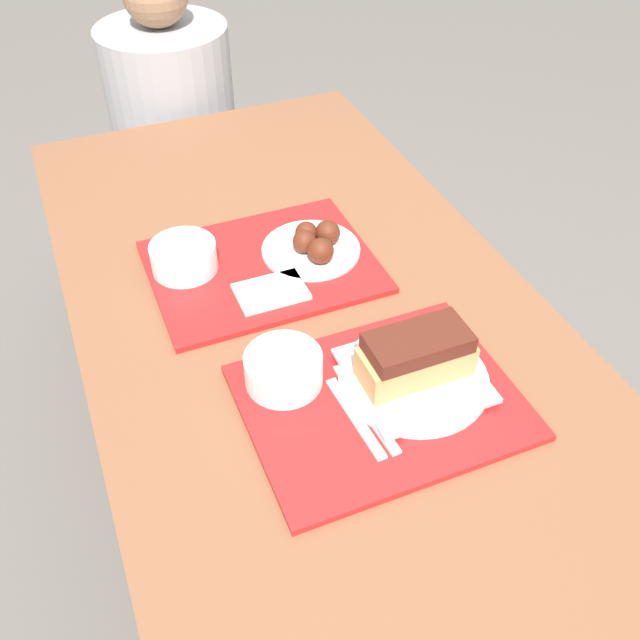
% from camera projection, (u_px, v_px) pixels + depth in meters
% --- Properties ---
extents(ground_plane, '(12.00, 12.00, 0.00)m').
position_uv_depth(ground_plane, '(321.00, 555.00, 1.76)').
color(ground_plane, '#605B56').
extents(picnic_table, '(0.81, 1.72, 0.77)m').
position_uv_depth(picnic_table, '(321.00, 366.00, 1.31)').
color(picnic_table, brown).
rests_on(picnic_table, ground_plane).
extents(picnic_bench_far, '(0.77, 0.28, 0.43)m').
position_uv_depth(picnic_bench_far, '(192.00, 208.00, 2.26)').
color(picnic_bench_far, brown).
rests_on(picnic_bench_far, ground_plane).
extents(tray_near, '(0.42, 0.33, 0.01)m').
position_uv_depth(tray_near, '(381.00, 402.00, 1.11)').
color(tray_near, red).
rests_on(tray_near, picnic_table).
extents(tray_far, '(0.42, 0.33, 0.01)m').
position_uv_depth(tray_far, '(263.00, 267.00, 1.36)').
color(tray_far, red).
rests_on(tray_far, picnic_table).
extents(bowl_coleslaw_near, '(0.12, 0.12, 0.05)m').
position_uv_depth(bowl_coleslaw_near, '(283.00, 368.00, 1.11)').
color(bowl_coleslaw_near, white).
rests_on(bowl_coleslaw_near, tray_near).
extents(brisket_sandwich_plate, '(0.24, 0.24, 0.10)m').
position_uv_depth(brisket_sandwich_plate, '(415.00, 364.00, 1.11)').
color(brisket_sandwich_plate, white).
rests_on(brisket_sandwich_plate, tray_near).
extents(plastic_fork_near, '(0.03, 0.17, 0.00)m').
position_uv_depth(plastic_fork_near, '(355.00, 418.00, 1.07)').
color(plastic_fork_near, white).
rests_on(plastic_fork_near, tray_near).
extents(plastic_knife_near, '(0.03, 0.17, 0.00)m').
position_uv_depth(plastic_knife_near, '(368.00, 413.00, 1.08)').
color(plastic_knife_near, white).
rests_on(plastic_knife_near, tray_near).
extents(condiment_packet, '(0.04, 0.03, 0.01)m').
position_uv_depth(condiment_packet, '(346.00, 371.00, 1.14)').
color(condiment_packet, '#A59E93').
rests_on(condiment_packet, tray_near).
extents(bowl_coleslaw_far, '(0.12, 0.12, 0.05)m').
position_uv_depth(bowl_coleslaw_far, '(184.00, 256.00, 1.32)').
color(bowl_coleslaw_far, white).
rests_on(bowl_coleslaw_far, tray_far).
extents(wings_plate_far, '(0.19, 0.19, 0.06)m').
position_uv_depth(wings_plate_far, '(314.00, 244.00, 1.37)').
color(wings_plate_far, white).
rests_on(wings_plate_far, tray_far).
extents(napkin_far, '(0.13, 0.09, 0.01)m').
position_uv_depth(napkin_far, '(271.00, 292.00, 1.29)').
color(napkin_far, white).
rests_on(napkin_far, tray_far).
extents(person_seated_across, '(0.35, 0.35, 0.67)m').
position_uv_depth(person_seated_across, '(172.00, 107.00, 2.02)').
color(person_seated_across, '#9E9EA3').
rests_on(person_seated_across, picnic_bench_far).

